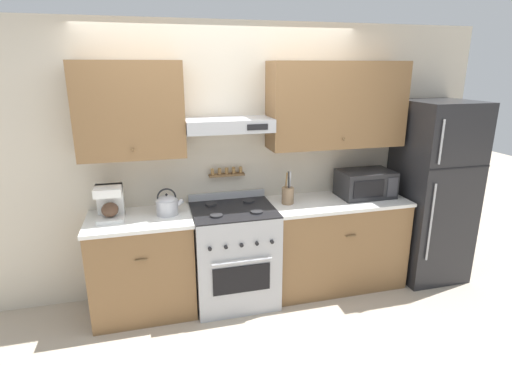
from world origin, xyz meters
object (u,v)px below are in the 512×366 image
(tea_kettle, at_px, (167,204))
(utensil_crock, at_px, (288,195))
(refrigerator, at_px, (432,191))
(coffee_maker, at_px, (110,202))
(microwave, at_px, (365,184))
(stove_range, at_px, (234,255))

(tea_kettle, bearing_deg, utensil_crock, 0.00)
(tea_kettle, relative_size, utensil_crock, 0.78)
(refrigerator, relative_size, coffee_maker, 6.28)
(refrigerator, relative_size, microwave, 3.46)
(refrigerator, distance_m, tea_kettle, 2.66)
(microwave, relative_size, utensil_crock, 1.70)
(refrigerator, bearing_deg, tea_kettle, 178.60)
(stove_range, distance_m, utensil_crock, 0.75)
(stove_range, xyz_separation_m, coffee_maker, (-1.05, 0.08, 0.59))
(stove_range, height_order, tea_kettle, tea_kettle)
(microwave, bearing_deg, stove_range, -177.13)
(stove_range, relative_size, microwave, 1.86)
(stove_range, xyz_separation_m, refrigerator, (2.08, -0.01, 0.46))
(stove_range, relative_size, tea_kettle, 4.04)
(refrigerator, relative_size, utensil_crock, 5.88)
(refrigerator, relative_size, tea_kettle, 7.53)
(tea_kettle, xyz_separation_m, coffee_maker, (-0.47, 0.03, 0.06))
(microwave, bearing_deg, utensil_crock, -178.76)
(stove_range, bearing_deg, coffee_maker, 175.69)
(tea_kettle, distance_m, coffee_maker, 0.48)
(utensil_crock, bearing_deg, coffee_maker, 178.95)
(stove_range, height_order, coffee_maker, coffee_maker)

